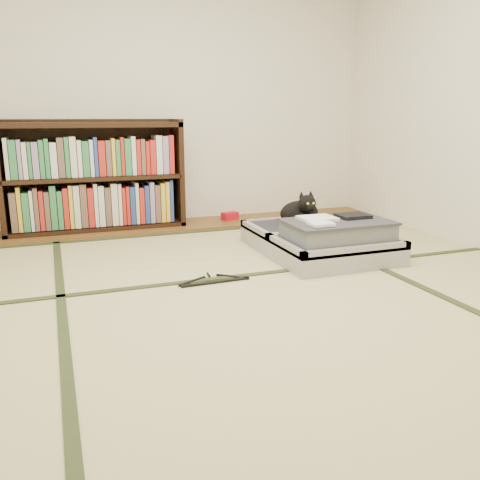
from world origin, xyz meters
name	(u,v)px	position (x,y,z in m)	size (l,w,h in m)	color
floor	(254,299)	(0.00, 0.00, 0.00)	(4.50, 4.50, 0.00)	#CABC86
wood_strip	(172,226)	(0.00, 2.00, 0.01)	(4.00, 0.50, 0.02)	brown
red_item	(230,216)	(0.57, 2.03, 0.06)	(0.15, 0.09, 0.07)	red
room_shell	(255,14)	(0.00, 0.00, 1.46)	(4.50, 4.50, 4.50)	white
tatami_borders	(225,273)	(0.00, 0.49, 0.00)	(4.00, 4.50, 0.01)	#2D381E
bookcase	(94,179)	(-0.65, 2.07, 0.45)	(1.51, 0.35, 0.97)	black
suitcase	(321,239)	(0.80, 0.69, 0.11)	(0.81, 1.08, 0.32)	#9E9EA3
cat	(301,212)	(0.78, 0.98, 0.26)	(0.36, 0.36, 0.29)	black
cable_coil	(320,222)	(0.97, 1.01, 0.17)	(0.11, 0.11, 0.03)	white
hanger	(214,280)	(-0.12, 0.36, 0.01)	(0.45, 0.21, 0.01)	black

